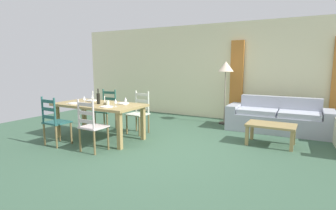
{
  "coord_description": "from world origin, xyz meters",
  "views": [
    {
      "loc": [
        2.51,
        -4.2,
        1.58
      ],
      "look_at": [
        -0.1,
        0.5,
        0.75
      ],
      "focal_mm": 28.7,
      "sensor_mm": 36.0,
      "label": 1
    }
  ],
  "objects_px": {
    "wine_glass_near_left": "(84,98)",
    "wine_glass_far_right": "(126,100)",
    "dining_table": "(99,108)",
    "wine_glass_near_right": "(116,101)",
    "standing_lamp": "(226,70)",
    "coffee_cup_primary": "(108,103)",
    "dining_chair_near_right": "(91,126)",
    "coffee_table": "(271,127)",
    "dining_chair_near_left": "(55,121)",
    "wine_bottle": "(98,98)",
    "couch": "(278,119)",
    "dining_chair_far_right": "(139,113)",
    "wine_glass_far_left": "(92,97)",
    "dining_chair_far_left": "(107,110)"
  },
  "relations": [
    {
      "from": "wine_glass_near_left",
      "to": "wine_glass_far_right",
      "type": "relative_size",
      "value": 1.0
    },
    {
      "from": "dining_table",
      "to": "wine_glass_far_right",
      "type": "distance_m",
      "value": 0.65
    },
    {
      "from": "wine_glass_near_right",
      "to": "standing_lamp",
      "type": "height_order",
      "value": "standing_lamp"
    },
    {
      "from": "wine_glass_far_right",
      "to": "coffee_cup_primary",
      "type": "distance_m",
      "value": 0.37
    },
    {
      "from": "wine_glass_near_right",
      "to": "coffee_cup_primary",
      "type": "height_order",
      "value": "wine_glass_near_right"
    },
    {
      "from": "dining_table",
      "to": "standing_lamp",
      "type": "height_order",
      "value": "standing_lamp"
    },
    {
      "from": "dining_chair_near_right",
      "to": "coffee_cup_primary",
      "type": "height_order",
      "value": "dining_chair_near_right"
    },
    {
      "from": "coffee_table",
      "to": "standing_lamp",
      "type": "xyz_separation_m",
      "value": [
        -1.37,
        1.4,
        1.06
      ]
    },
    {
      "from": "wine_glass_near_left",
      "to": "dining_chair_near_left",
      "type": "bearing_deg",
      "value": -100.15
    },
    {
      "from": "coffee_cup_primary",
      "to": "wine_glass_far_right",
      "type": "bearing_deg",
      "value": 28.28
    },
    {
      "from": "dining_chair_near_left",
      "to": "wine_bottle",
      "type": "bearing_deg",
      "value": 61.52
    },
    {
      "from": "dining_chair_near_right",
      "to": "wine_glass_far_right",
      "type": "bearing_deg",
      "value": 81.69
    },
    {
      "from": "wine_glass_far_right",
      "to": "wine_glass_near_right",
      "type": "bearing_deg",
      "value": -94.99
    },
    {
      "from": "wine_glass_far_right",
      "to": "couch",
      "type": "bearing_deg",
      "value": 42.11
    },
    {
      "from": "wine_glass_far_right",
      "to": "couch",
      "type": "distance_m",
      "value": 3.58
    },
    {
      "from": "dining_table",
      "to": "wine_bottle",
      "type": "xyz_separation_m",
      "value": [
        0.0,
        -0.01,
        0.2
      ]
    },
    {
      "from": "wine_glass_far_right",
      "to": "couch",
      "type": "xyz_separation_m",
      "value": [
        2.62,
        2.37,
        -0.57
      ]
    },
    {
      "from": "coffee_cup_primary",
      "to": "standing_lamp",
      "type": "relative_size",
      "value": 0.05
    },
    {
      "from": "dining_chair_far_right",
      "to": "wine_glass_far_left",
      "type": "height_order",
      "value": "dining_chair_far_right"
    },
    {
      "from": "dining_chair_far_right",
      "to": "wine_glass_far_right",
      "type": "relative_size",
      "value": 5.96
    },
    {
      "from": "wine_bottle",
      "to": "wine_glass_far_right",
      "type": "xyz_separation_m",
      "value": [
        0.6,
        0.14,
        -0.01
      ]
    },
    {
      "from": "wine_glass_near_left",
      "to": "wine_glass_far_left",
      "type": "xyz_separation_m",
      "value": [
        -0.02,
        0.25,
        0.0
      ]
    },
    {
      "from": "dining_chair_near_right",
      "to": "couch",
      "type": "xyz_separation_m",
      "value": [
        2.74,
        3.21,
        -0.19
      ]
    },
    {
      "from": "dining_chair_near_right",
      "to": "dining_chair_far_left",
      "type": "distance_m",
      "value": 1.72
    },
    {
      "from": "dining_chair_far_left",
      "to": "wine_glass_near_left",
      "type": "relative_size",
      "value": 5.96
    },
    {
      "from": "dining_chair_far_right",
      "to": "wine_glass_near_left",
      "type": "relative_size",
      "value": 5.96
    },
    {
      "from": "wine_glass_far_left",
      "to": "couch",
      "type": "relative_size",
      "value": 0.07
    },
    {
      "from": "standing_lamp",
      "to": "dining_chair_near_left",
      "type": "bearing_deg",
      "value": -123.54
    },
    {
      "from": "dining_chair_far_left",
      "to": "coffee_cup_primary",
      "type": "bearing_deg",
      "value": -46.48
    },
    {
      "from": "dining_table",
      "to": "dining_chair_far_left",
      "type": "distance_m",
      "value": 0.87
    },
    {
      "from": "wine_glass_near_right",
      "to": "wine_glass_far_right",
      "type": "bearing_deg",
      "value": 85.01
    },
    {
      "from": "dining_chair_near_right",
      "to": "coffee_table",
      "type": "xyz_separation_m",
      "value": [
        2.76,
        1.99,
        -0.12
      ]
    },
    {
      "from": "wine_glass_near_left",
      "to": "wine_glass_near_right",
      "type": "height_order",
      "value": "same"
    },
    {
      "from": "wine_glass_far_left",
      "to": "wine_glass_near_left",
      "type": "bearing_deg",
      "value": -85.92
    },
    {
      "from": "wine_glass_far_right",
      "to": "standing_lamp",
      "type": "distance_m",
      "value": 2.9
    },
    {
      "from": "standing_lamp",
      "to": "wine_bottle",
      "type": "bearing_deg",
      "value": -124.89
    },
    {
      "from": "dining_chair_near_right",
      "to": "coffee_cup_primary",
      "type": "bearing_deg",
      "value": 106.52
    },
    {
      "from": "dining_chair_near_left",
      "to": "wine_glass_near_right",
      "type": "bearing_deg",
      "value": 32.16
    },
    {
      "from": "dining_chair_far_right",
      "to": "wine_glass_near_left",
      "type": "xyz_separation_m",
      "value": [
        -0.76,
        -0.9,
        0.38
      ]
    },
    {
      "from": "dining_chair_far_right",
      "to": "wine_glass_near_left",
      "type": "height_order",
      "value": "dining_chair_far_right"
    },
    {
      "from": "dining_table",
      "to": "wine_glass_near_left",
      "type": "bearing_deg",
      "value": -158.07
    },
    {
      "from": "dining_chair_far_left",
      "to": "wine_glass_far_right",
      "type": "height_order",
      "value": "dining_chair_far_left"
    },
    {
      "from": "dining_chair_far_right",
      "to": "coffee_cup_primary",
      "type": "height_order",
      "value": "dining_chair_far_right"
    },
    {
      "from": "wine_glass_far_left",
      "to": "coffee_cup_primary",
      "type": "distance_m",
      "value": 0.63
    },
    {
      "from": "wine_glass_far_right",
      "to": "dining_chair_near_left",
      "type": "bearing_deg",
      "value": -138.43
    },
    {
      "from": "dining_chair_near_right",
      "to": "wine_glass_far_right",
      "type": "relative_size",
      "value": 5.96
    },
    {
      "from": "wine_bottle",
      "to": "standing_lamp",
      "type": "height_order",
      "value": "standing_lamp"
    },
    {
      "from": "dining_chair_near_left",
      "to": "coffee_cup_primary",
      "type": "height_order",
      "value": "dining_chair_near_left"
    },
    {
      "from": "dining_chair_far_left",
      "to": "couch",
      "type": "xyz_separation_m",
      "value": [
        3.67,
        1.77,
        -0.19
      ]
    },
    {
      "from": "dining_chair_far_left",
      "to": "standing_lamp",
      "type": "xyz_separation_m",
      "value": [
        2.33,
        1.95,
        0.93
      ]
    }
  ]
}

